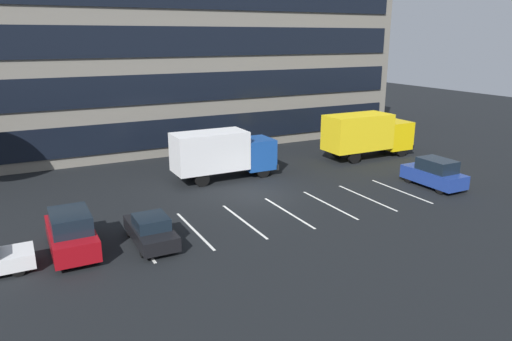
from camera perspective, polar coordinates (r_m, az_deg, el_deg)
ground_plane at (r=29.77m, az=0.56°, el=-3.02°), size 120.00×120.00×0.00m
office_building at (r=44.90m, az=-10.47°, el=12.45°), size 41.96×11.35×14.40m
lot_markings at (r=27.04m, az=3.87°, el=-5.02°), size 16.94×5.40×0.01m
box_truck_yellow_all at (r=39.72m, az=13.13°, el=4.37°), size 7.77×2.57×3.60m
box_truck_blue at (r=32.86m, az=-4.04°, el=2.18°), size 7.26×2.41×3.37m
suv_maroon at (r=23.39m, az=-21.21°, el=-6.94°), size 1.90×4.48×2.02m
sedan_black at (r=23.39m, az=-12.45°, el=-6.98°), size 1.69×4.04×1.45m
suv_navy at (r=33.34m, az=20.53°, el=-0.32°), size 1.79×4.23×1.91m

